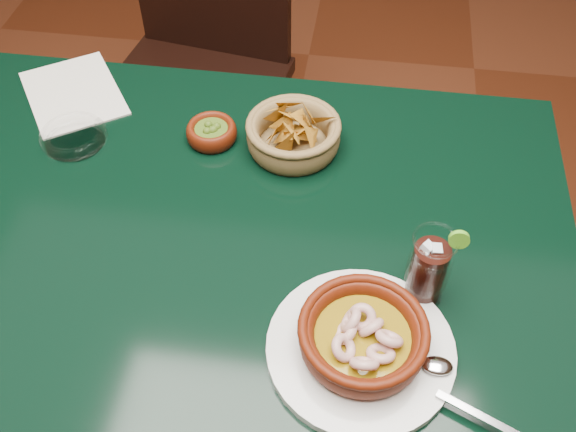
# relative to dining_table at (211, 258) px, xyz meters

# --- Properties ---
(ground) EXTENTS (7.00, 7.00, 0.00)m
(ground) POSITION_rel_dining_table_xyz_m (0.00, 0.00, -0.65)
(ground) COLOR #471C0C
(ground) RESTS_ON ground
(dining_table) EXTENTS (1.20, 0.80, 0.75)m
(dining_table) POSITION_rel_dining_table_xyz_m (0.00, 0.00, 0.00)
(dining_table) COLOR black
(dining_table) RESTS_ON ground
(dining_chair) EXTENTS (0.51, 0.51, 0.97)m
(dining_chair) POSITION_rel_dining_table_xyz_m (-0.20, 0.71, -0.12)
(dining_chair) COLOR black
(dining_chair) RESTS_ON ground
(shrimp_plate) EXTENTS (0.34, 0.26, 0.08)m
(shrimp_plate) POSITION_rel_dining_table_xyz_m (0.27, -0.20, 0.13)
(shrimp_plate) COLOR silver
(shrimp_plate) RESTS_ON dining_table
(chip_basket) EXTENTS (0.20, 0.20, 0.12)m
(chip_basket) POSITION_rel_dining_table_xyz_m (0.12, 0.20, 0.13)
(chip_basket) COLOR olive
(chip_basket) RESTS_ON dining_table
(guacamole_ramekin) EXTENTS (0.11, 0.11, 0.04)m
(guacamole_ramekin) POSITION_rel_dining_table_xyz_m (-0.03, 0.20, 0.12)
(guacamole_ramekin) COLOR #471205
(guacamole_ramekin) RESTS_ON dining_table
(cola_drink) EXTENTS (0.13, 0.13, 0.15)m
(cola_drink) POSITION_rel_dining_table_xyz_m (0.35, -0.09, 0.16)
(cola_drink) COLOR white
(cola_drink) RESTS_ON dining_table
(glass_ashtray) EXTENTS (0.13, 0.13, 0.03)m
(glass_ashtray) POSITION_rel_dining_table_xyz_m (-0.28, 0.15, 0.11)
(glass_ashtray) COLOR white
(glass_ashtray) RESTS_ON dining_table
(paper_menu) EXTENTS (0.27, 0.28, 0.00)m
(paper_menu) POSITION_rel_dining_table_xyz_m (-0.33, 0.29, 0.10)
(paper_menu) COLOR beige
(paper_menu) RESTS_ON dining_table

